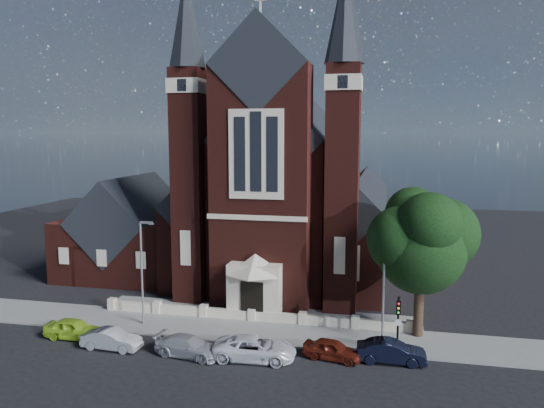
{
  "coord_description": "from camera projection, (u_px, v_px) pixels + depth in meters",
  "views": [
    {
      "loc": [
        10.1,
        -32.12,
        14.65
      ],
      "look_at": [
        0.38,
        12.0,
        8.58
      ],
      "focal_mm": 35.0,
      "sensor_mm": 36.0,
      "label": 1
    }
  ],
  "objects": [
    {
      "name": "ground",
      "position": [
        275.0,
        290.0,
        49.72
      ],
      "size": [
        120.0,
        120.0,
        0.0
      ],
      "primitive_type": "plane",
      "color": "black",
      "rests_on": "ground"
    },
    {
      "name": "pavement_strip",
      "position": [
        245.0,
        331.0,
        39.55
      ],
      "size": [
        60.0,
        5.0,
        0.12
      ],
      "primitive_type": "cube",
      "color": "gray",
      "rests_on": "ground"
    },
    {
      "name": "forecourt_paving",
      "position": [
        258.0,
        313.0,
        43.42
      ],
      "size": [
        26.0,
        3.0,
        0.14
      ],
      "primitive_type": "cube",
      "color": "gray",
      "rests_on": "ground"
    },
    {
      "name": "forecourt_wall",
      "position": [
        252.0,
        321.0,
        41.49
      ],
      "size": [
        24.0,
        0.4,
        0.9
      ],
      "primitive_type": "cube",
      "color": "beige",
      "rests_on": "ground"
    },
    {
      "name": "church",
      "position": [
        291.0,
        194.0,
        56.31
      ],
      "size": [
        20.01,
        34.9,
        29.2
      ],
      "color": "#431711",
      "rests_on": "ground"
    },
    {
      "name": "parish_hall",
      "position": [
        132.0,
        235.0,
        55.5
      ],
      "size": [
        12.0,
        12.2,
        10.24
      ],
      "color": "#431711",
      "rests_on": "ground"
    },
    {
      "name": "street_tree",
      "position": [
        423.0,
        244.0,
        37.11
      ],
      "size": [
        6.4,
        6.6,
        10.7
      ],
      "color": "black",
      "rests_on": "ground"
    },
    {
      "name": "street_lamp_left",
      "position": [
        143.0,
        267.0,
        40.14
      ],
      "size": [
        1.16,
        0.22,
        8.09
      ],
      "color": "gray",
      "rests_on": "ground"
    },
    {
      "name": "street_lamp_right",
      "position": [
        385.0,
        281.0,
        36.3
      ],
      "size": [
        1.16,
        0.22,
        8.09
      ],
      "color": "gray",
      "rests_on": "ground"
    },
    {
      "name": "traffic_signal",
      "position": [
        398.0,
        318.0,
        34.86
      ],
      "size": [
        0.28,
        0.42,
        4.0
      ],
      "color": "black",
      "rests_on": "ground"
    },
    {
      "name": "car_lime_van",
      "position": [
        74.0,
        329.0,
        37.97
      ],
      "size": [
        4.25,
        1.71,
        1.45
      ],
      "primitive_type": "imported",
      "rotation": [
        0.0,
        0.0,
        1.57
      ],
      "color": "#A9DB2B",
      "rests_on": "ground"
    },
    {
      "name": "car_silver_a",
      "position": [
        112.0,
        339.0,
        36.12
      ],
      "size": [
        4.19,
        1.57,
        1.36
      ],
      "primitive_type": "imported",
      "rotation": [
        0.0,
        0.0,
        1.54
      ],
      "color": "#979A9E",
      "rests_on": "ground"
    },
    {
      "name": "car_silver_b",
      "position": [
        189.0,
        346.0,
        34.96
      ],
      "size": [
        4.89,
        2.58,
        1.35
      ],
      "primitive_type": "imported",
      "rotation": [
        0.0,
        0.0,
        1.42
      ],
      "color": "#A8A9AF",
      "rests_on": "ground"
    },
    {
      "name": "car_white_suv",
      "position": [
        255.0,
        348.0,
        34.45
      ],
      "size": [
        5.55,
        2.84,
        1.5
      ],
      "primitive_type": "imported",
      "rotation": [
        0.0,
        0.0,
        1.64
      ],
      "color": "white",
      "rests_on": "ground"
    },
    {
      "name": "car_dark_red",
      "position": [
        333.0,
        350.0,
        34.48
      ],
      "size": [
        4.08,
        2.25,
        1.31
      ],
      "primitive_type": "imported",
      "rotation": [
        0.0,
        0.0,
        1.38
      ],
      "color": "#5E1B10",
      "rests_on": "ground"
    },
    {
      "name": "car_navy",
      "position": [
        391.0,
        352.0,
        33.98
      ],
      "size": [
        4.47,
        1.66,
        1.46
      ],
      "primitive_type": "imported",
      "rotation": [
        0.0,
        0.0,
        1.6
      ],
      "color": "black",
      "rests_on": "ground"
    }
  ]
}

